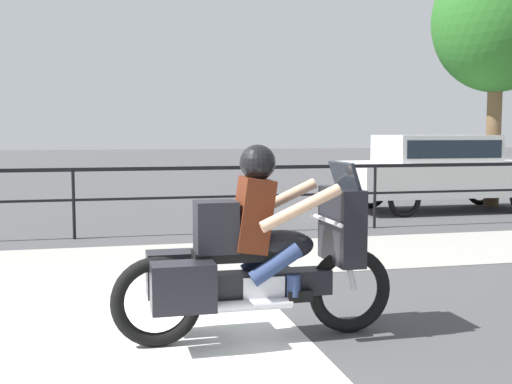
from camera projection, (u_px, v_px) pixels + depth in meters
The scene contains 7 objects.
ground_plane at pixel (42, 355), 4.85m from camera, with size 120.00×120.00×0.00m, color #424244.
sidewalk_band at pixel (67, 265), 8.15m from camera, with size 44.00×2.40×0.01m, color #99968E.
crosswalk_band at pixel (101, 359), 4.76m from camera, with size 3.30×6.00×0.01m, color silver.
fence_railing at pixel (73, 183), 10.06m from camera, with size 36.00×0.05×1.13m.
motorcycle at pixel (256, 255), 5.17m from camera, with size 2.33×0.76×1.59m.
parked_car at pixel (442, 168), 13.72m from camera, with size 4.40×1.78×1.63m.
tree_behind_sign at pixel (497, 22), 14.33m from camera, with size 2.89×2.89×5.76m.
Camera 1 is at (0.50, -4.96, 1.68)m, focal length 45.00 mm.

